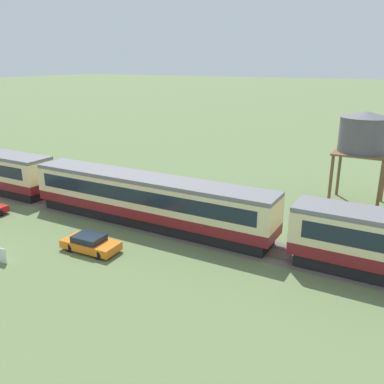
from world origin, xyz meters
TOP-DOWN VIEW (x-y plane):
  - passenger_train at (-18.85, -0.81)m, footprint 111.53×3.15m
  - railway_track at (-21.18, -0.81)m, footprint 154.87×3.60m
  - water_tower at (-5.14, 12.51)m, footprint 4.54×4.54m
  - parked_car_orange at (-19.82, -6.78)m, footprint 4.16×1.99m

SIDE VIEW (x-z plane):
  - railway_track at x=-21.18m, z-range -0.01..0.03m
  - parked_car_orange at x=-19.82m, z-range -0.02..1.12m
  - passenger_train at x=-18.85m, z-range 0.22..4.23m
  - water_tower at x=-5.14m, z-range 2.31..10.82m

